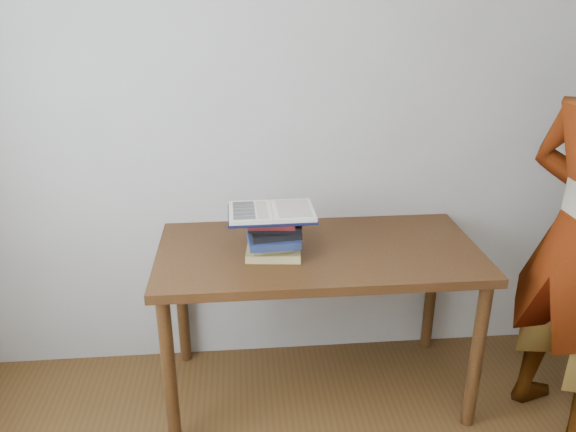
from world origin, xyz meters
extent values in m
cube|color=#B0AFA7|center=(0.00, 1.75, 1.30)|extent=(3.50, 0.04, 2.60)
cube|color=#3F2B0F|center=(0.11, 1.38, 0.78)|extent=(1.50, 0.75, 0.04)
cylinder|color=#3F2B0F|center=(-0.58, 1.07, 0.38)|extent=(0.06, 0.06, 0.76)
cylinder|color=#3F2B0F|center=(0.80, 1.07, 0.38)|extent=(0.06, 0.06, 0.76)
cylinder|color=#3F2B0F|center=(-0.58, 1.69, 0.38)|extent=(0.06, 0.06, 0.76)
cylinder|color=#3F2B0F|center=(0.80, 1.69, 0.38)|extent=(0.06, 0.06, 0.76)
cube|color=tan|center=(-0.10, 1.32, 0.82)|extent=(0.26, 0.19, 0.04)
cube|color=tan|center=(-0.11, 1.33, 0.85)|extent=(0.19, 0.15, 0.03)
cube|color=#19244D|center=(-0.10, 1.31, 0.89)|extent=(0.24, 0.19, 0.04)
cube|color=black|center=(-0.10, 1.32, 0.92)|extent=(0.24, 0.17, 0.03)
cube|color=black|center=(-0.09, 1.33, 0.95)|extent=(0.25, 0.18, 0.03)
cube|color=maroon|center=(-0.11, 1.31, 0.98)|extent=(0.22, 0.18, 0.03)
cube|color=black|center=(-0.11, 1.34, 1.00)|extent=(0.39, 0.27, 0.01)
cube|color=beige|center=(-0.21, 1.34, 1.01)|extent=(0.19, 0.26, 0.02)
cube|color=beige|center=(-0.01, 1.34, 1.01)|extent=(0.19, 0.26, 0.02)
cylinder|color=beige|center=(-0.11, 1.34, 1.01)|extent=(0.02, 0.25, 0.01)
cube|color=black|center=(-0.23, 1.43, 1.02)|extent=(0.10, 0.04, 0.00)
cube|color=black|center=(-0.23, 1.38, 1.02)|extent=(0.10, 0.04, 0.00)
cube|color=black|center=(-0.23, 1.34, 1.02)|extent=(0.10, 0.04, 0.00)
cube|color=black|center=(-0.23, 1.29, 1.02)|extent=(0.10, 0.04, 0.00)
cube|color=black|center=(-0.23, 1.25, 1.02)|extent=(0.10, 0.04, 0.00)
cube|color=beige|center=(-0.15, 1.34, 1.02)|extent=(0.05, 0.21, 0.00)
cube|color=beige|center=(-0.01, 1.34, 1.02)|extent=(0.15, 0.22, 0.00)
camera|label=1|loc=(-0.24, -0.97, 1.93)|focal=35.00mm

